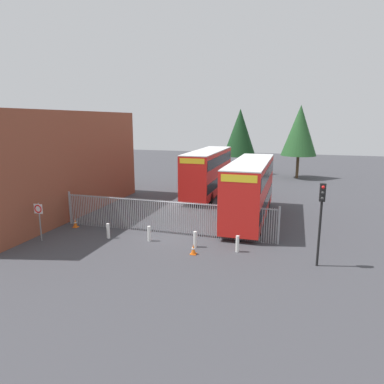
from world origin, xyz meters
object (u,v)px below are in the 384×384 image
at_px(bollard_far_right, 237,244).
at_px(double_decker_bus_near_gate, 250,188).
at_px(speed_limit_sign_post, 39,213).
at_px(bollard_near_right, 195,239).
at_px(bollard_center_front, 149,234).
at_px(traffic_cone_by_gate, 193,249).
at_px(bollard_near_left, 108,231).
at_px(double_decker_bus_behind_fence_left, 208,171).
at_px(traffic_light_kerbside, 321,209).
at_px(traffic_cone_mid_forecourt, 75,223).

bearing_deg(bollard_far_right, double_decker_bus_near_gate, 91.87).
bearing_deg(speed_limit_sign_post, bollard_near_right, 10.51).
relative_size(bollard_center_front, traffic_cone_by_gate, 1.61).
xyz_separation_m(bollard_center_front, bollard_far_right, (5.50, -0.19, 0.00)).
height_order(bollard_far_right, traffic_cone_by_gate, bollard_far_right).
relative_size(bollard_near_left, bollard_near_right, 1.00).
distance_m(double_decker_bus_near_gate, bollard_center_front, 8.55).
height_order(double_decker_bus_behind_fence_left, bollard_near_left, double_decker_bus_behind_fence_left).
xyz_separation_m(bollard_far_right, traffic_light_kerbside, (4.22, -0.72, 2.51)).
bearing_deg(bollard_near_right, double_decker_bus_near_gate, 70.94).
distance_m(traffic_cone_by_gate, traffic_light_kerbside, 7.05).
distance_m(bollard_near_left, traffic_light_kerbside, 12.68).
bearing_deg(double_decker_bus_near_gate, traffic_cone_by_gate, -104.99).
relative_size(bollard_far_right, speed_limit_sign_post, 0.40).
bearing_deg(traffic_light_kerbside, bollard_near_right, 173.68).
distance_m(traffic_cone_by_gate, traffic_cone_mid_forecourt, 9.55).
bearing_deg(double_decker_bus_near_gate, bollard_center_front, -129.34).
xyz_separation_m(traffic_cone_by_gate, speed_limit_sign_post, (-9.62, -0.65, 1.49)).
xyz_separation_m(double_decker_bus_near_gate, bollard_far_right, (0.22, -6.63, -1.95)).
distance_m(bollard_center_front, bollard_near_right, 3.00).
distance_m(bollard_near_right, traffic_cone_mid_forecourt, 9.13).
xyz_separation_m(bollard_center_front, traffic_cone_mid_forecourt, (-6.04, 1.07, -0.19)).
relative_size(double_decker_bus_near_gate, bollard_near_right, 11.38).
xyz_separation_m(bollard_near_right, traffic_cone_mid_forecourt, (-9.04, 1.24, -0.19)).
distance_m(double_decker_bus_near_gate, traffic_cone_by_gate, 8.25).
height_order(bollard_center_front, bollard_near_right, same).
bearing_deg(traffic_cone_by_gate, double_decker_bus_near_gate, 75.01).
relative_size(double_decker_bus_behind_fence_left, traffic_cone_mid_forecourt, 18.32).
bearing_deg(bollard_near_right, traffic_light_kerbside, -6.32).
height_order(bollard_near_left, speed_limit_sign_post, speed_limit_sign_post).
relative_size(double_decker_bus_behind_fence_left, bollard_center_front, 11.38).
bearing_deg(traffic_cone_by_gate, bollard_far_right, 25.12).
relative_size(double_decker_bus_behind_fence_left, speed_limit_sign_post, 4.50).
xyz_separation_m(double_decker_bus_behind_fence_left, bollard_center_front, (-0.21, -13.83, -1.95)).
height_order(traffic_cone_by_gate, traffic_cone_mid_forecourt, same).
bearing_deg(traffic_cone_by_gate, traffic_light_kerbside, 3.08).
xyz_separation_m(double_decker_bus_behind_fence_left, bollard_near_right, (2.78, -13.99, -1.95)).
height_order(bollard_near_left, traffic_cone_by_gate, bollard_near_left).
bearing_deg(speed_limit_sign_post, double_decker_bus_near_gate, 35.55).
relative_size(double_decker_bus_near_gate, traffic_cone_by_gate, 18.32).
bearing_deg(traffic_cone_by_gate, traffic_cone_mid_forecourt, 165.87).
height_order(double_decker_bus_behind_fence_left, speed_limit_sign_post, double_decker_bus_behind_fence_left).
distance_m(double_decker_bus_behind_fence_left, speed_limit_sign_post, 17.08).
relative_size(bollard_near_right, bollard_far_right, 1.00).
relative_size(bollard_near_right, traffic_cone_by_gate, 1.61).
bearing_deg(double_decker_bus_behind_fence_left, bollard_near_left, -101.66).
bearing_deg(double_decker_bus_near_gate, bollard_near_left, -140.01).
xyz_separation_m(traffic_cone_mid_forecourt, speed_limit_sign_post, (-0.36, -2.98, 1.49)).
distance_m(bollard_near_left, bollard_center_front, 2.70).
height_order(bollard_near_right, traffic_cone_by_gate, bollard_near_right).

